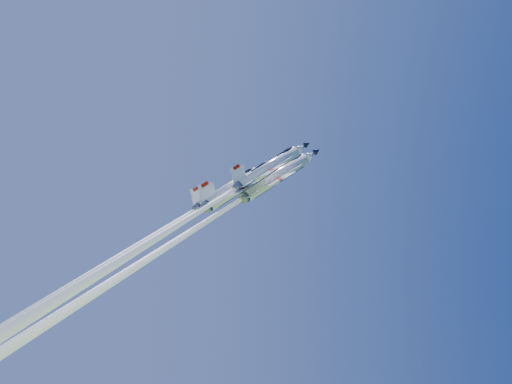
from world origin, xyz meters
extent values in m
cylinder|color=white|center=(3.58, 0.08, 107.96)|extent=(9.42, 5.12, 11.93)
cone|color=white|center=(9.82, 0.54, 112.52)|extent=(3.40, 2.68, 3.44)
cone|color=black|center=(11.27, 0.65, 113.57)|extent=(1.71, 1.35, 1.73)
cone|color=slate|center=(-2.18, -0.35, 103.75)|extent=(2.72, 2.41, 2.48)
ellipsoid|color=black|center=(7.19, 0.21, 111.52)|extent=(3.34, 1.61, 2.86)
cube|color=black|center=(5.72, 0.05, 110.77)|extent=(1.19, 0.34, 1.00)
cube|color=white|center=(2.67, 0.06, 106.97)|extent=(5.37, 10.67, 4.16)
cube|color=white|center=(5.47, 1.60, 109.46)|extent=(3.13, 1.61, 2.35)
cube|color=white|center=(5.97, -1.05, 109.06)|extent=(3.13, 1.61, 2.35)
cube|color=white|center=(-1.29, -0.26, 104.27)|extent=(2.80, 5.87, 2.19)
cube|color=white|center=(-2.04, -0.65, 105.90)|extent=(3.98, 1.05, 4.16)
cube|color=#A01508|center=(-2.60, -0.97, 107.26)|extent=(1.43, 0.41, 1.28)
cube|color=black|center=(4.14, 0.31, 107.16)|extent=(8.98, 1.27, 6.61)
sphere|color=white|center=(-2.40, -0.37, 103.59)|extent=(1.15, 0.93, 1.14)
cone|color=white|center=(-22.74, -1.88, 88.74)|extent=(30.59, 13.60, 41.88)
cylinder|color=white|center=(-3.00, 7.64, 107.50)|extent=(9.14, 4.97, 11.58)
cone|color=white|center=(3.06, 8.09, 111.92)|extent=(3.30, 2.61, 3.34)
cone|color=black|center=(4.47, 8.19, 112.95)|extent=(1.66, 1.31, 1.68)
cone|color=slate|center=(-8.59, 7.22, 103.41)|extent=(2.64, 2.34, 2.41)
ellipsoid|color=black|center=(0.51, 7.76, 110.95)|extent=(3.25, 1.57, 2.78)
cube|color=black|center=(-0.92, 7.61, 110.23)|extent=(1.15, 0.33, 0.97)
cube|color=white|center=(-3.87, 7.62, 106.54)|extent=(5.21, 10.36, 4.04)
cube|color=white|center=(-1.15, 9.12, 108.96)|extent=(3.04, 1.57, 2.28)
cube|color=white|center=(-0.67, 6.55, 108.56)|extent=(3.04, 1.57, 2.28)
cube|color=white|center=(-7.72, 7.31, 103.92)|extent=(2.72, 5.70, 2.12)
cube|color=white|center=(-8.44, 6.93, 105.50)|extent=(3.86, 1.02, 4.04)
cube|color=#A01508|center=(-8.99, 6.62, 106.82)|extent=(1.39, 0.39, 1.24)
cube|color=black|center=(-2.45, 7.86, 106.72)|extent=(8.71, 1.23, 6.42)
sphere|color=white|center=(-8.80, 7.21, 103.26)|extent=(1.12, 0.91, 1.10)
cone|color=white|center=(-24.12, 6.07, 92.07)|extent=(23.52, 10.71, 31.93)
cylinder|color=white|center=(0.69, -5.22, 107.50)|extent=(8.32, 4.52, 10.54)
cone|color=white|center=(6.20, -4.81, 111.52)|extent=(3.00, 2.37, 3.04)
cone|color=black|center=(7.49, -4.72, 112.46)|extent=(1.51, 1.20, 1.53)
cone|color=slate|center=(-4.40, -5.60, 103.78)|extent=(2.41, 2.13, 2.19)
ellipsoid|color=black|center=(3.88, -5.11, 110.64)|extent=(2.95, 1.43, 2.53)
cube|color=black|center=(2.58, -5.25, 109.98)|extent=(1.05, 0.30, 0.88)
cube|color=white|center=(-0.11, -5.24, 106.62)|extent=(4.74, 9.43, 3.68)
cube|color=white|center=(2.36, -3.88, 108.83)|extent=(2.77, 1.42, 2.08)
cube|color=white|center=(2.80, -6.22, 108.47)|extent=(2.77, 1.42, 2.08)
cube|color=white|center=(-3.61, -5.53, 104.24)|extent=(2.48, 5.19, 1.93)
cube|color=white|center=(-4.27, -5.87, 105.68)|extent=(3.52, 0.93, 3.68)
cube|color=#A01508|center=(-4.77, -6.15, 106.88)|extent=(1.26, 0.36, 1.13)
cube|color=black|center=(1.19, -5.02, 106.79)|extent=(7.93, 1.12, 5.84)
sphere|color=white|center=(-4.60, -5.62, 103.64)|extent=(1.02, 0.83, 1.00)
cone|color=white|center=(-20.63, -6.81, 91.93)|extent=(24.33, 10.93, 33.19)
cylinder|color=white|center=(-3.18, -2.94, 105.07)|extent=(9.25, 5.03, 11.72)
cone|color=white|center=(2.95, -2.49, 109.55)|extent=(3.34, 2.64, 3.38)
cone|color=black|center=(4.38, -2.38, 110.59)|extent=(1.68, 1.33, 1.70)
cone|color=slate|center=(-8.84, -3.36, 100.94)|extent=(2.68, 2.37, 2.44)
ellipsoid|color=black|center=(0.37, -2.82, 108.57)|extent=(3.29, 1.59, 2.81)
cube|color=black|center=(-1.08, -2.98, 107.83)|extent=(1.17, 0.33, 0.98)
cube|color=white|center=(-4.07, -2.96, 104.10)|extent=(5.28, 10.49, 4.09)
cube|color=white|center=(-1.32, -1.45, 106.55)|extent=(3.08, 1.58, 2.31)
cube|color=white|center=(-0.83, -4.05, 106.15)|extent=(3.08, 1.58, 2.31)
cube|color=white|center=(-7.96, -3.28, 101.45)|extent=(2.75, 5.77, 2.15)
cube|color=white|center=(-8.70, -3.66, 103.04)|extent=(3.91, 1.03, 4.09)
cube|color=#A01508|center=(-9.25, -3.97, 104.38)|extent=(1.40, 0.40, 1.25)
cube|color=black|center=(-2.63, -2.72, 104.28)|extent=(8.82, 1.24, 6.50)
sphere|color=white|center=(-9.06, -3.38, 100.78)|extent=(1.13, 0.92, 1.12)
cone|color=white|center=(-29.75, -4.92, 85.67)|extent=(31.05, 13.76, 42.54)
camera|label=1|loc=(-22.96, -87.03, 78.28)|focal=40.00mm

